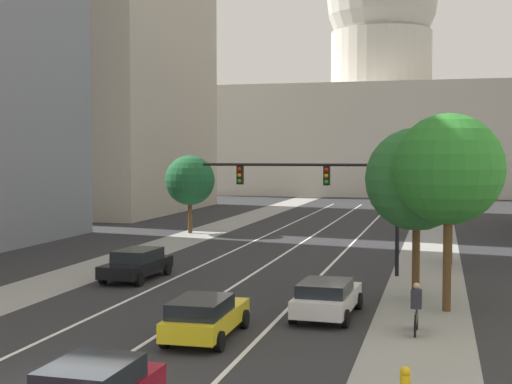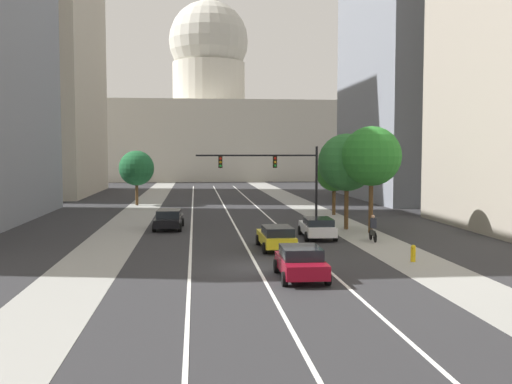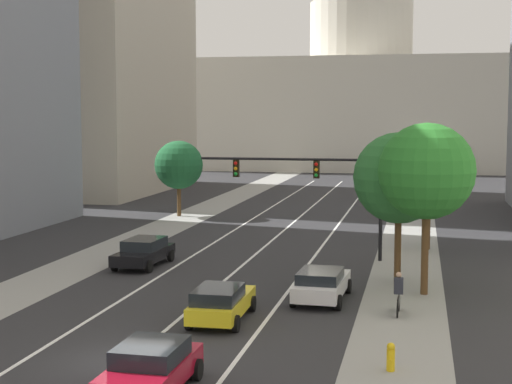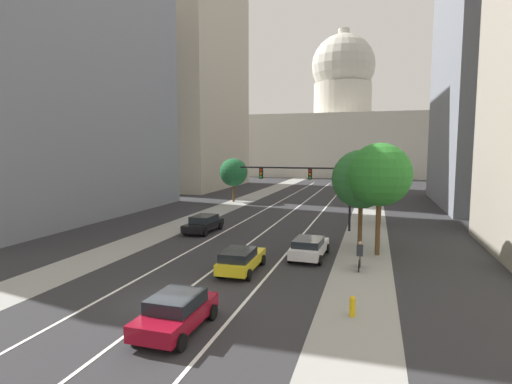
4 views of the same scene
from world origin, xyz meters
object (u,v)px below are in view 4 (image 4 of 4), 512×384
car_black (204,223)px  street_tree_near_left (233,172)px  fire_hydrant (352,306)px  street_tree_near_right (361,179)px  street_tree_far_right (380,184)px  car_crimson (176,312)px  street_tree_mid_right (380,175)px  car_white (309,247)px  capitol_building (342,131)px  traffic_signal_mast (311,180)px  cyclist (360,256)px  car_yellow (241,259)px

car_black → street_tree_near_left: bearing=14.4°
fire_hydrant → street_tree_near_right: bearing=90.8°
street_tree_far_right → street_tree_near_left: size_ratio=0.93×
car_crimson → street_tree_mid_right: size_ratio=0.55×
car_crimson → street_tree_far_right: bearing=-15.9°
car_white → car_crimson: (-3.36, -12.15, 0.03)m
car_white → capitol_building: bearing=5.6°
car_black → traffic_signal_mast: (8.69, 3.99, 3.65)m
car_white → fire_hydrant: bearing=-157.4°
street_tree_near_right → street_tree_mid_right: bearing=-59.2°
street_tree_far_right → fire_hydrant: bearing=-93.2°
cyclist → street_tree_mid_right: 6.07m
fire_hydrant → street_tree_mid_right: (1.06, 10.86, 4.99)m
street_tree_near_left → street_tree_mid_right: size_ratio=0.78×
cyclist → street_tree_near_right: bearing=3.6°
fire_hydrant → street_tree_far_right: street_tree_far_right is taller
car_yellow → street_tree_far_right: size_ratio=0.83×
car_black → fire_hydrant: 19.72m
car_white → traffic_signal_mast: size_ratio=0.46×
car_crimson → street_tree_near_left: bearing=17.2°
car_yellow → street_tree_far_right: street_tree_far_right is taller
fire_hydrant → street_tree_near_right: (-0.18, 12.93, 4.52)m
car_black → car_crimson: car_crimson is taller
street_tree_mid_right → capitol_building: bearing=96.3°
traffic_signal_mast → cyclist: traffic_signal_mast is taller
car_white → traffic_signal_mast: bearing=10.5°
car_white → cyclist: bearing=-115.4°
car_white → car_black: 11.62m
traffic_signal_mast → street_tree_far_right: 7.35m
car_white → street_tree_mid_right: street_tree_mid_right is taller
street_tree_far_right → street_tree_near_left: bearing=148.7°
capitol_building → cyclist: size_ratio=31.17×
cyclist → street_tree_near_left: size_ratio=0.29×
capitol_building → street_tree_near_right: (8.12, -82.95, -7.16)m
car_white → street_tree_far_right: size_ratio=0.85×
capitol_building → car_black: bearing=-93.6°
street_tree_far_right → car_black: bearing=-150.5°
fire_hydrant → street_tree_near_left: bearing=117.2°
capitol_building → traffic_signal_mast: (3.64, -77.36, -7.73)m
traffic_signal_mast → street_tree_near_right: size_ratio=1.42×
capitol_building → car_white: capitol_building is taller
street_tree_mid_right → street_tree_far_right: bearing=88.9°
car_yellow → cyclist: size_ratio=2.66×
car_black → street_tree_far_right: size_ratio=0.86×
car_black → street_tree_near_right: size_ratio=0.66×
street_tree_far_right → car_yellow: bearing=-113.4°
traffic_signal_mast → street_tree_near_right: 7.18m
street_tree_near_right → street_tree_mid_right: (1.23, -2.06, 0.47)m
car_yellow → street_tree_far_right: (7.89, 18.21, 3.06)m
cyclist → car_yellow: bearing=111.7°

